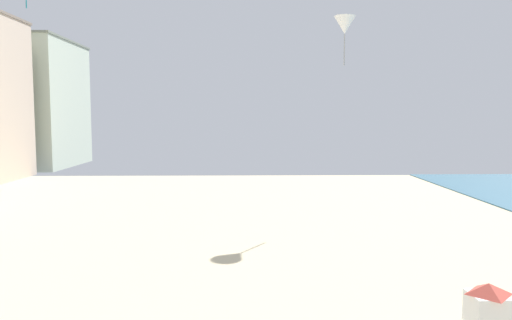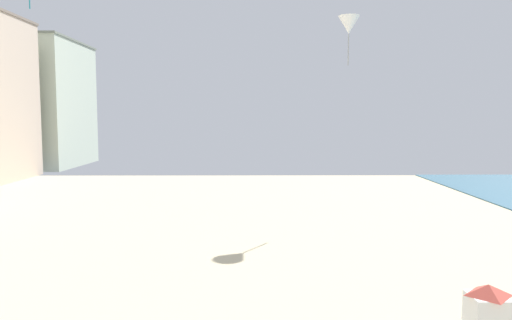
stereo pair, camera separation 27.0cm
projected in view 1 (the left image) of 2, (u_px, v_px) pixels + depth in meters
name	position (u px, v px, depth m)	size (l,w,h in m)	color
boardwalk_hotel_distant	(21.00, 104.00, 74.36)	(15.92, 17.62, 19.02)	#B7C6B2
lifeguard_stand	(488.00, 306.00, 15.19)	(1.10, 1.10, 2.55)	white
kite_white_delta	(345.00, 25.00, 38.83)	(1.70, 1.70, 3.87)	white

